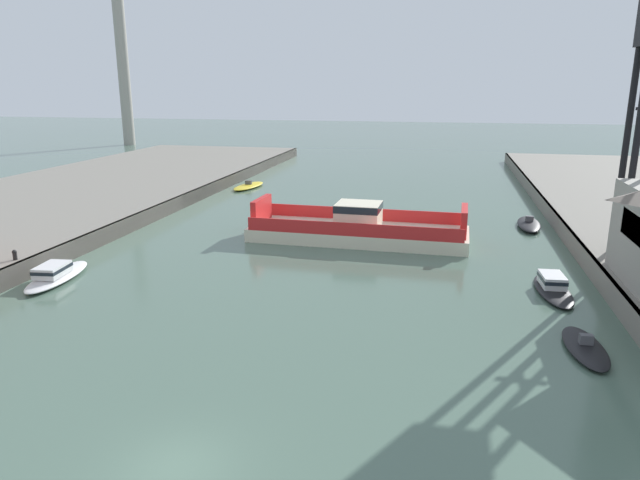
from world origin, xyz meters
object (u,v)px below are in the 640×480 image
Objects in this scene: smokestack_distant_a at (122,56)px; moored_boat_near_left at (585,347)px; moored_boat_far_right at (553,286)px; moored_boat_far_left at (56,274)px; moored_boat_mid_left at (529,224)px; chain_ferry at (358,228)px; moored_boat_mid_right at (249,186)px.

moored_boat_near_left is at bearing -49.32° from smokestack_distant_a.
moored_boat_near_left is 8.73m from moored_boat_far_right.
moored_boat_far_left is 33.28m from moored_boat_far_right.
moored_boat_far_right is at bearing -92.56° from moored_boat_mid_left.
smokestack_distant_a reaches higher than moored_boat_mid_left.
smokestack_distant_a reaches higher than moored_boat_far_left.
chain_ferry is at bearing -151.99° from moored_boat_mid_left.
moored_boat_far_left is 98.48m from smokestack_distant_a.
moored_boat_mid_left is 36.27m from moored_boat_mid_right.
moored_boat_near_left is at bearing -88.95° from moored_boat_far_right.
smokestack_distant_a is (-77.92, 62.89, 18.88)m from moored_boat_mid_left.
chain_ferry is 2.87× the size of moored_boat_far_right.
smokestack_distant_a reaches higher than moored_boat_mid_right.
smokestack_distant_a is (-44.86, 47.97, 18.94)m from moored_boat_mid_right.
moored_boat_far_right reaches higher than moored_boat_mid_left.
smokestack_distant_a is at bearing 133.53° from moored_boat_far_right.
moored_boat_far_right is (14.28, -10.24, -0.61)m from chain_ferry.
moored_boat_far_left is 0.20× the size of smokestack_distant_a.
moored_boat_far_right is at bearing -46.47° from smokestack_distant_a.
smokestack_distant_a is at bearing 131.53° from chain_ferry.
moored_boat_far_right is at bearing 91.05° from moored_boat_near_left.
smokestack_distant_a is (-77.26, 89.89, 18.96)m from moored_boat_near_left.
moored_boat_mid_left is at bearing 87.44° from moored_boat_far_right.
chain_ferry is at bearing 144.35° from moored_boat_far_right.
smokestack_distant_a is (-77.10, 81.17, 18.76)m from moored_boat_far_right.
moored_boat_near_left is 0.82× the size of moored_boat_far_right.
moored_boat_mid_right is 68.36m from smokestack_distant_a.
moored_boat_mid_left is at bearing -24.29° from moored_boat_mid_right.
moored_boat_mid_left is (15.10, 8.03, -0.73)m from chain_ferry.
moored_boat_near_left is 0.15× the size of smokestack_distant_a.
moored_boat_mid_right is 46.28m from moored_boat_far_right.
moored_boat_near_left is at bearing -6.69° from moored_boat_far_left.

